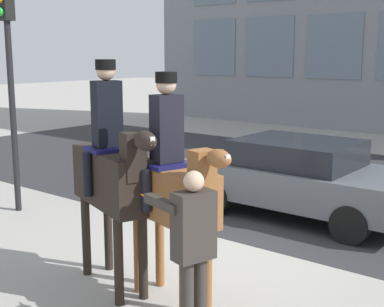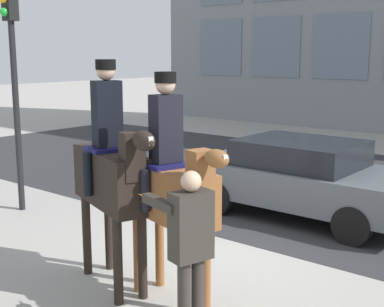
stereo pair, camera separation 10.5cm
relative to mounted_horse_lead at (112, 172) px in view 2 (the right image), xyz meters
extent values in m
plane|color=#9E9B93|center=(0.39, 1.75, -1.45)|extent=(80.00, 80.00, 0.00)
cube|color=#2D2D30|center=(0.39, 6.50, -1.45)|extent=(24.70, 8.50, 0.01)
cube|color=slate|center=(-9.12, 14.58, 1.64)|extent=(2.17, 0.02, 2.36)
cube|color=slate|center=(-6.40, 14.58, 1.64)|extent=(2.17, 0.02, 2.36)
cube|color=slate|center=(-3.68, 14.58, 1.64)|extent=(2.17, 0.02, 2.36)
cube|color=black|center=(-0.03, 0.01, -0.08)|extent=(1.49, 0.89, 0.66)
cylinder|color=black|center=(0.50, -0.02, -0.93)|extent=(0.11, 0.11, 1.05)
cylinder|color=black|center=(0.40, -0.31, -0.93)|extent=(0.11, 0.11, 1.05)
cylinder|color=black|center=(-0.46, 0.33, -0.93)|extent=(0.11, 0.11, 1.05)
cylinder|color=black|center=(-0.57, 0.04, -0.93)|extent=(0.11, 0.11, 1.05)
cube|color=black|center=(0.56, -0.20, 0.29)|extent=(0.27, 0.30, 0.54)
cube|color=#382314|center=(0.44, -0.16, 0.31)|extent=(0.06, 0.09, 0.49)
ellipsoid|color=black|center=(0.84, -0.30, 0.51)|extent=(0.40, 0.31, 0.21)
cube|color=silver|center=(0.94, -0.34, 0.53)|extent=(0.14, 0.09, 0.09)
cylinder|color=#382314|center=(-0.74, 0.27, -0.18)|extent=(0.09, 0.09, 0.55)
cube|color=#14144C|center=(-0.10, 0.04, 0.27)|extent=(0.56, 0.60, 0.05)
cube|color=black|center=(-0.10, 0.04, 0.70)|extent=(0.31, 0.38, 0.78)
sphere|color=#D1A889|center=(-0.10, 0.04, 1.20)|extent=(0.22, 0.22, 0.22)
cylinder|color=black|center=(-0.10, 0.04, 1.28)|extent=(0.24, 0.24, 0.12)
cylinder|color=black|center=(-0.01, 0.29, -0.01)|extent=(0.11, 0.11, 0.53)
cylinder|color=black|center=(-0.19, -0.22, -0.01)|extent=(0.11, 0.11, 0.53)
cube|color=brown|center=(0.84, 0.10, -0.13)|extent=(1.40, 0.78, 0.59)
cylinder|color=brown|center=(1.34, 0.12, -0.94)|extent=(0.11, 0.11, 1.02)
cylinder|color=brown|center=(1.26, -0.18, -0.94)|extent=(0.11, 0.11, 1.02)
cylinder|color=brown|center=(0.41, 0.37, -0.94)|extent=(0.11, 0.11, 1.02)
cylinder|color=brown|center=(0.33, 0.08, -0.94)|extent=(0.11, 0.11, 1.02)
cube|color=brown|center=(1.40, -0.06, 0.20)|extent=(0.26, 0.29, 0.49)
cube|color=#382314|center=(1.28, -0.03, 0.22)|extent=(0.06, 0.09, 0.44)
ellipsoid|color=brown|center=(1.66, -0.13, 0.40)|extent=(0.35, 0.27, 0.18)
cube|color=silver|center=(1.75, -0.16, 0.42)|extent=(0.12, 0.08, 0.07)
cylinder|color=#382314|center=(0.15, 0.29, -0.24)|extent=(0.09, 0.09, 0.55)
cube|color=#14144C|center=(0.77, 0.11, 0.18)|extent=(0.51, 0.57, 0.05)
cube|color=black|center=(0.77, 0.11, 0.59)|extent=(0.30, 0.37, 0.75)
sphere|color=#D1A889|center=(0.77, 0.11, 1.07)|extent=(0.22, 0.22, 0.22)
cylinder|color=black|center=(0.77, 0.11, 1.15)|extent=(0.24, 0.24, 0.12)
cylinder|color=black|center=(0.84, 0.37, -0.07)|extent=(0.11, 0.11, 0.47)
cylinder|color=black|center=(0.70, -0.15, -0.07)|extent=(0.11, 0.11, 0.47)
cylinder|color=#332D28|center=(1.60, -0.56, -1.00)|extent=(0.13, 0.13, 0.91)
cylinder|color=#332D28|center=(1.64, -0.40, -1.00)|extent=(0.13, 0.13, 0.91)
cube|color=#332D28|center=(1.62, -0.48, -0.20)|extent=(0.32, 0.45, 0.67)
sphere|color=#D1A889|center=(1.62, -0.48, 0.23)|extent=(0.20, 0.20, 0.20)
cube|color=#332D28|center=(1.30, -0.57, -0.02)|extent=(0.55, 0.24, 0.09)
cone|color=orange|center=(0.97, -0.47, -0.02)|extent=(0.19, 0.09, 0.04)
cube|color=#51565B|center=(0.43, 4.12, -0.85)|extent=(4.05, 1.85, 0.61)
cube|color=black|center=(0.33, 4.12, -0.32)|extent=(2.02, 1.63, 0.45)
cylinder|color=black|center=(1.69, 3.27, -1.15)|extent=(0.60, 0.22, 0.60)
cylinder|color=black|center=(-0.82, 3.27, -1.15)|extent=(0.60, 0.22, 0.60)
cylinder|color=black|center=(-0.82, 4.98, -1.15)|extent=(0.60, 0.22, 0.60)
cylinder|color=black|center=(-3.80, 1.17, 0.25)|extent=(0.11, 0.11, 3.41)
sphere|color=green|center=(-3.80, 1.05, 2.10)|extent=(0.15, 0.15, 0.15)
camera|label=1|loc=(4.62, -4.30, 1.41)|focal=50.00mm
camera|label=2|loc=(4.70, -4.23, 1.41)|focal=50.00mm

